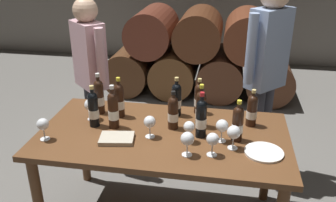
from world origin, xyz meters
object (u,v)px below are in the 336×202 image
at_px(wine_bottle_6, 199,98).
at_px(taster_seated_left, 91,70).
at_px(wine_bottle_1, 113,110).
at_px(wine_glass_7, 187,139).
at_px(wine_bottle_9, 201,109).
at_px(wine_bottle_5, 176,99).
at_px(wine_glass_2, 213,140).
at_px(wine_glass_0, 91,105).
at_px(wine_bottle_3, 93,109).
at_px(tasting_notebook, 117,139).
at_px(wine_glass_6, 234,133).
at_px(wine_glass_3, 189,128).
at_px(dining_table, 163,144).
at_px(wine_bottle_8, 119,100).
at_px(wine_bottle_4, 252,110).
at_px(wine_bottle_0, 238,123).
at_px(sommelier_presenting, 267,65).
at_px(wine_bottle_2, 201,118).
at_px(serving_plate, 264,152).
at_px(wine_glass_4, 43,125).
at_px(wine_bottle_10, 99,96).
at_px(wine_bottle_7, 173,112).
at_px(wine_glass_5, 150,122).
at_px(wine_glass_1, 222,126).

bearing_deg(wine_bottle_6, taster_seated_left, 159.96).
xyz_separation_m(wine_bottle_1, wine_glass_7, (0.55, -0.27, -0.02)).
xyz_separation_m(wine_bottle_9, taster_seated_left, (-1.02, 0.57, 0.03)).
height_order(wine_bottle_5, wine_glass_2, wine_bottle_5).
height_order(wine_glass_0, wine_glass_7, wine_glass_0).
height_order(wine_bottle_3, tasting_notebook, wine_bottle_3).
height_order(wine_bottle_9, wine_glass_6, wine_bottle_9).
bearing_deg(wine_bottle_3, wine_glass_0, 122.15).
distance_m(wine_bottle_9, wine_glass_7, 0.40).
bearing_deg(wine_bottle_9, wine_glass_3, -102.92).
distance_m(dining_table, wine_glass_2, 0.46).
xyz_separation_m(wine_bottle_8, wine_glass_2, (0.71, -0.42, -0.02)).
bearing_deg(tasting_notebook, wine_bottle_8, 94.46).
height_order(wine_bottle_4, wine_bottle_6, wine_bottle_6).
bearing_deg(wine_bottle_0, sommelier_presenting, 73.81).
height_order(wine_bottle_2, wine_glass_3, wine_bottle_2).
bearing_deg(serving_plate, wine_glass_4, -176.99).
xyz_separation_m(wine_bottle_5, wine_glass_0, (-0.60, -0.18, -0.01)).
height_order(wine_bottle_1, taster_seated_left, taster_seated_left).
relative_size(wine_bottle_5, wine_bottle_10, 0.95).
height_order(wine_bottle_7, wine_bottle_9, wine_bottle_9).
distance_m(tasting_notebook, sommelier_presenting, 1.37).
xyz_separation_m(wine_bottle_4, wine_glass_7, (-0.40, -0.47, -0.01)).
bearing_deg(wine_bottle_8, wine_glass_5, -42.75).
xyz_separation_m(wine_bottle_2, wine_bottle_5, (-0.21, 0.29, -0.01)).
xyz_separation_m(wine_bottle_3, wine_bottle_10, (-0.03, 0.21, 0.00)).
relative_size(wine_bottle_7, wine_glass_4, 1.82).
bearing_deg(wine_glass_4, wine_glass_7, -1.67).
height_order(wine_glass_5, sommelier_presenting, sommelier_presenting).
height_order(wine_glass_7, tasting_notebook, wine_glass_7).
xyz_separation_m(wine_glass_2, wine_glass_4, (-1.10, 0.00, 0.00)).
xyz_separation_m(wine_glass_1, wine_glass_7, (-0.20, -0.20, 0.00)).
relative_size(wine_bottle_3, taster_seated_left, 0.20).
xyz_separation_m(wine_bottle_1, wine_bottle_8, (-0.01, 0.17, -0.00)).
height_order(wine_bottle_7, wine_glass_5, wine_bottle_7).
xyz_separation_m(wine_bottle_5, sommelier_presenting, (0.67, 0.46, 0.15)).
bearing_deg(wine_glass_4, serving_plate, 3.01).
relative_size(wine_bottle_0, wine_glass_2, 1.88).
bearing_deg(wine_bottle_10, wine_glass_4, -116.45).
xyz_separation_m(wine_glass_6, sommelier_presenting, (0.24, 0.87, 0.17)).
xyz_separation_m(wine_bottle_0, wine_glass_3, (-0.31, -0.08, -0.02)).
xyz_separation_m(wine_glass_7, taster_seated_left, (-0.98, 0.97, 0.05)).
bearing_deg(wine_glass_6, sommelier_presenting, 74.37).
bearing_deg(sommelier_presenting, wine_bottle_0, -106.19).
height_order(wine_bottle_4, sommelier_presenting, sommelier_presenting).
height_order(wine_bottle_0, wine_glass_2, wine_bottle_0).
distance_m(wine_glass_4, wine_glass_6, 1.23).
height_order(wine_bottle_7, taster_seated_left, taster_seated_left).
relative_size(wine_glass_3, sommelier_presenting, 0.09).
bearing_deg(wine_bottle_0, wine_bottle_7, 167.96).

